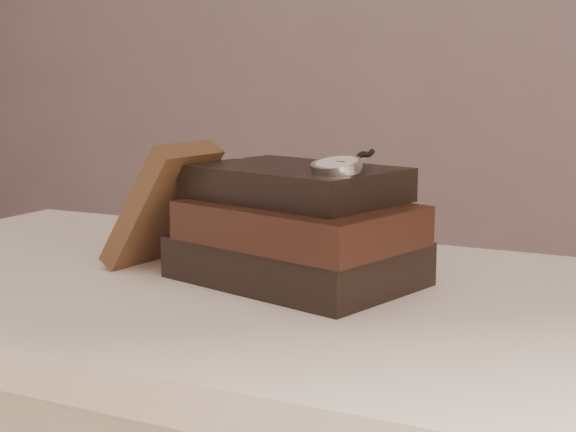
% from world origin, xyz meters
% --- Properties ---
extents(table, '(1.00, 0.60, 0.75)m').
position_xyz_m(table, '(0.00, 0.35, 0.66)').
color(table, white).
rests_on(table, ground).
extents(book_stack, '(0.30, 0.25, 0.13)m').
position_xyz_m(book_stack, '(0.11, 0.38, 0.81)').
color(book_stack, black).
rests_on(book_stack, table).
extents(journal, '(0.13, 0.12, 0.15)m').
position_xyz_m(journal, '(-0.06, 0.37, 0.83)').
color(journal, '#3A2516').
rests_on(journal, table).
extents(pocket_watch, '(0.07, 0.16, 0.02)m').
position_xyz_m(pocket_watch, '(0.18, 0.35, 0.89)').
color(pocket_watch, silver).
rests_on(pocket_watch, book_stack).
extents(eyeglasses, '(0.14, 0.15, 0.05)m').
position_xyz_m(eyeglasses, '(0.05, 0.49, 0.82)').
color(eyeglasses, silver).
rests_on(eyeglasses, book_stack).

